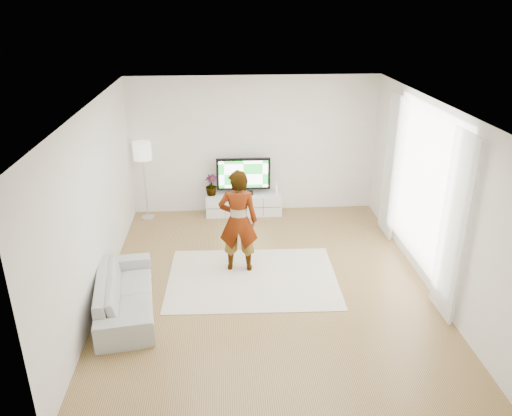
{
  "coord_description": "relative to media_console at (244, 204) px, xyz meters",
  "views": [
    {
      "loc": [
        -0.63,
        -6.8,
        4.17
      ],
      "look_at": [
        -0.14,
        0.4,
        1.12
      ],
      "focal_mm": 35.0,
      "sensor_mm": 36.0,
      "label": 1
    }
  ],
  "objects": [
    {
      "name": "floor",
      "position": [
        0.23,
        -2.76,
        -0.22
      ],
      "size": [
        6.0,
        6.0,
        0.0
      ],
      "primitive_type": "plane",
      "color": "#A5814A",
      "rests_on": "ground"
    },
    {
      "name": "ceiling",
      "position": [
        0.23,
        -2.76,
        2.58
      ],
      "size": [
        6.0,
        6.0,
        0.0
      ],
      "primitive_type": "plane",
      "color": "white",
      "rests_on": "wall_back"
    },
    {
      "name": "wall_left",
      "position": [
        -2.27,
        -2.76,
        1.18
      ],
      "size": [
        0.02,
        6.0,
        2.8
      ],
      "primitive_type": "cube",
      "color": "white",
      "rests_on": "floor"
    },
    {
      "name": "wall_right",
      "position": [
        2.73,
        -2.76,
        1.18
      ],
      "size": [
        0.02,
        6.0,
        2.8
      ],
      "primitive_type": "cube",
      "color": "white",
      "rests_on": "floor"
    },
    {
      "name": "wall_back",
      "position": [
        0.23,
        0.24,
        1.18
      ],
      "size": [
        5.0,
        0.02,
        2.8
      ],
      "primitive_type": "cube",
      "color": "white",
      "rests_on": "floor"
    },
    {
      "name": "wall_front",
      "position": [
        0.23,
        -5.76,
        1.18
      ],
      "size": [
        5.0,
        0.02,
        2.8
      ],
      "primitive_type": "cube",
      "color": "white",
      "rests_on": "floor"
    },
    {
      "name": "window",
      "position": [
        2.71,
        -2.46,
        1.23
      ],
      "size": [
        0.01,
        2.6,
        2.5
      ],
      "primitive_type": "cube",
      "color": "white",
      "rests_on": "wall_right"
    },
    {
      "name": "curtain_near",
      "position": [
        2.63,
        -3.76,
        1.13
      ],
      "size": [
        0.04,
        0.7,
        2.6
      ],
      "primitive_type": "cube",
      "color": "white",
      "rests_on": "floor"
    },
    {
      "name": "curtain_far",
      "position": [
        2.63,
        -1.16,
        1.13
      ],
      "size": [
        0.04,
        0.7,
        2.6
      ],
      "primitive_type": "cube",
      "color": "white",
      "rests_on": "floor"
    },
    {
      "name": "media_console",
      "position": [
        0.0,
        0.0,
        0.0
      ],
      "size": [
        1.56,
        0.44,
        0.44
      ],
      "color": "silver",
      "rests_on": "floor"
    },
    {
      "name": "television",
      "position": [
        0.0,
        0.03,
        0.63
      ],
      "size": [
        1.09,
        0.21,
        0.76
      ],
      "color": "black",
      "rests_on": "media_console"
    },
    {
      "name": "game_console",
      "position": [
        0.68,
        -0.0,
        0.33
      ],
      "size": [
        0.06,
        0.17,
        0.22
      ],
      "rotation": [
        0.0,
        0.0,
        -0.08
      ],
      "color": "white",
      "rests_on": "media_console"
    },
    {
      "name": "potted_plant",
      "position": [
        -0.66,
        0.0,
        0.43
      ],
      "size": [
        0.3,
        0.3,
        0.43
      ],
      "primitive_type": "imported",
      "rotation": [
        0.0,
        0.0,
        -0.28
      ],
      "color": "#3F7238",
      "rests_on": "media_console"
    },
    {
      "name": "rug",
      "position": [
        0.02,
        -2.62,
        -0.21
      ],
      "size": [
        2.75,
        2.02,
        0.01
      ],
      "primitive_type": "cube",
      "rotation": [
        0.0,
        0.0,
        -0.03
      ],
      "color": "beige",
      "rests_on": "floor"
    },
    {
      "name": "player",
      "position": [
        -0.19,
        -2.29,
        0.65
      ],
      "size": [
        0.66,
        0.47,
        1.72
      ],
      "primitive_type": "imported",
      "rotation": [
        0.0,
        0.0,
        3.05
      ],
      "color": "#334772",
      "rests_on": "rug"
    },
    {
      "name": "sofa",
      "position": [
        -1.85,
        -3.36,
        0.06
      ],
      "size": [
        1.04,
        2.03,
        0.57
      ],
      "primitive_type": "imported",
      "rotation": [
        0.0,
        0.0,
        1.72
      ],
      "color": "#A5A5A1",
      "rests_on": "floor"
    },
    {
      "name": "floor_lamp",
      "position": [
        -1.97,
        -0.06,
        1.13
      ],
      "size": [
        0.35,
        0.35,
        1.59
      ],
      "color": "silver",
      "rests_on": "floor"
    }
  ]
}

